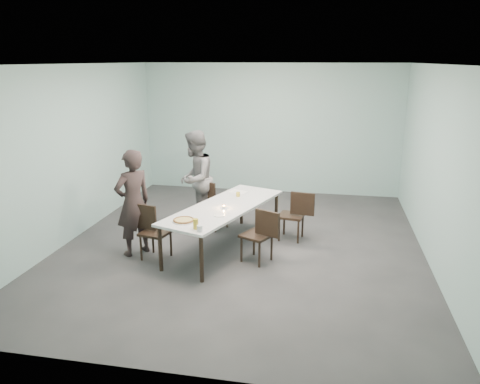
% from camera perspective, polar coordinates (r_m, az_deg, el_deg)
% --- Properties ---
extents(ground, '(7.00, 7.00, 0.00)m').
position_cam_1_polar(ground, '(8.09, 0.27, -6.44)').
color(ground, '#333335').
rests_on(ground, ground).
extents(room_shell, '(6.02, 7.02, 3.01)m').
position_cam_1_polar(room_shell, '(7.55, 0.29, 7.92)').
color(room_shell, '#99C0BE').
rests_on(room_shell, ground).
extents(table, '(1.69, 2.75, 0.75)m').
position_cam_1_polar(table, '(7.71, -1.92, -2.09)').
color(table, white).
rests_on(table, ground).
extents(chair_near_left, '(0.64, 0.50, 0.87)m').
position_cam_1_polar(chair_near_left, '(7.55, -10.81, -4.31)').
color(chair_near_left, black).
rests_on(chair_near_left, ground).
extents(chair_far_left, '(0.65, 0.57, 0.87)m').
position_cam_1_polar(chair_far_left, '(8.79, -3.55, -1.17)').
color(chair_far_left, black).
rests_on(chair_far_left, ground).
extents(chair_near_right, '(0.65, 0.56, 0.87)m').
position_cam_1_polar(chair_near_right, '(7.25, 2.58, -4.91)').
color(chair_near_right, black).
rests_on(chair_near_right, ground).
extents(chair_far_right, '(0.64, 0.48, 0.87)m').
position_cam_1_polar(chair_far_right, '(8.21, 6.83, -2.47)').
color(chair_far_right, black).
rests_on(chair_far_right, ground).
extents(diner_near, '(0.71, 0.75, 1.73)m').
position_cam_1_polar(diner_near, '(7.65, -12.89, -1.30)').
color(diner_near, black).
rests_on(diner_near, ground).
extents(diner_far, '(0.74, 0.92, 1.82)m').
position_cam_1_polar(diner_far, '(8.81, -5.49, 1.60)').
color(diner_far, slate).
rests_on(diner_far, ground).
extents(pizza, '(0.34, 0.34, 0.04)m').
position_cam_1_polar(pizza, '(7.00, -6.87, -3.44)').
color(pizza, white).
rests_on(pizza, table).
extents(side_plate, '(0.18, 0.18, 0.01)m').
position_cam_1_polar(side_plate, '(7.22, -2.52, -2.86)').
color(side_plate, white).
rests_on(side_plate, table).
extents(beer_glass, '(0.08, 0.08, 0.15)m').
position_cam_1_polar(beer_glass, '(6.66, -5.42, -3.91)').
color(beer_glass, gold).
rests_on(beer_glass, table).
extents(water_tumbler, '(0.08, 0.08, 0.09)m').
position_cam_1_polar(water_tumbler, '(6.57, -4.93, -4.45)').
color(water_tumbler, silver).
rests_on(water_tumbler, table).
extents(tealight, '(0.06, 0.06, 0.05)m').
position_cam_1_polar(tealight, '(7.56, -1.99, -1.85)').
color(tealight, silver).
rests_on(tealight, table).
extents(amber_tumbler, '(0.07, 0.07, 0.08)m').
position_cam_1_polar(amber_tumbler, '(8.20, -0.24, -0.27)').
color(amber_tumbler, gold).
rests_on(amber_tumbler, table).
extents(menu, '(0.36, 0.31, 0.01)m').
position_cam_1_polar(menu, '(8.49, -0.19, 0.03)').
color(menu, silver).
rests_on(menu, table).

